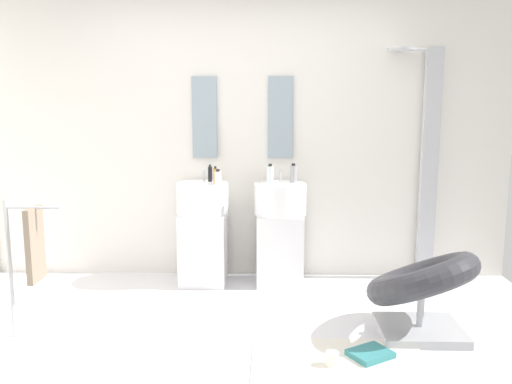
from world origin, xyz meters
TOP-DOWN VIEW (x-y plane):
  - ground_plane at (0.00, 0.00)m, footprint 4.80×3.60m
  - rear_partition at (0.00, 1.65)m, footprint 4.80×0.10m
  - pedestal_sink_left at (-0.34, 1.35)m, footprint 0.45×0.45m
  - pedestal_sink_right at (0.34, 1.35)m, footprint 0.45×0.45m
  - vanity_mirror_left at (-0.34, 1.58)m, footprint 0.22×0.03m
  - vanity_mirror_right at (0.34, 1.58)m, footprint 0.22×0.03m
  - shower_column at (1.64, 1.53)m, footprint 0.49×0.24m
  - lounge_chair at (1.29, 0.30)m, footprint 1.10×1.10m
  - towel_rack at (-1.34, 0.18)m, footprint 0.37×0.22m
  - area_rug at (0.68, -0.22)m, footprint 1.07×0.84m
  - magazine_teal at (0.88, -0.06)m, footprint 0.32×0.30m
  - coffee_mug at (0.63, -0.18)m, footprint 0.08×0.08m
  - soap_bottle_black at (-0.28, 1.45)m, footprint 0.04×0.04m
  - soap_bottle_grey at (0.45, 1.42)m, footprint 0.06×0.06m
  - soap_bottle_amber at (-0.22, 1.35)m, footprint 0.04×0.04m
  - soap_bottle_clear at (0.25, 1.23)m, footprint 0.05×0.05m
  - soap_bottle_white at (-0.20, 1.29)m, footprint 0.06×0.06m

SIDE VIEW (x-z plane):
  - ground_plane at x=0.00m, z-range -0.04..0.00m
  - area_rug at x=0.68m, z-range 0.00..0.01m
  - magazine_teal at x=0.88m, z-range 0.01..0.05m
  - coffee_mug at x=0.63m, z-range 0.01..0.09m
  - lounge_chair at x=1.29m, z-range 0.03..0.67m
  - pedestal_sink_left at x=-0.34m, z-range -0.03..0.97m
  - pedestal_sink_right at x=0.34m, z-range -0.03..0.97m
  - towel_rack at x=-1.34m, z-range 0.15..1.10m
  - soap_bottle_white at x=-0.20m, z-range 0.89..1.02m
  - soap_bottle_amber at x=-0.22m, z-range 0.89..1.03m
  - soap_bottle_black at x=-0.28m, z-range 0.89..1.04m
  - soap_bottle_grey at x=0.45m, z-range 0.89..1.05m
  - soap_bottle_clear at x=0.25m, z-range 0.89..1.07m
  - shower_column at x=1.64m, z-range 0.05..2.10m
  - rear_partition at x=0.00m, z-range 0.00..2.60m
  - vanity_mirror_left at x=-0.34m, z-range 1.09..1.81m
  - vanity_mirror_right at x=0.34m, z-range 1.09..1.81m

